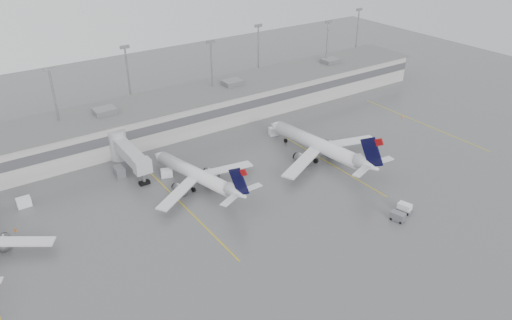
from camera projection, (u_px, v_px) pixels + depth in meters
ground at (335, 237)px, 87.81m from camera, size 260.00×260.00×0.00m
terminal at (183, 111)px, 128.07m from camera, size 152.00×17.00×9.45m
light_masts at (171, 76)px, 128.57m from camera, size 142.40×8.00×20.60m
jet_bridge_right at (125, 150)px, 109.08m from camera, size 4.00×17.20×7.00m
stand_markings at (258, 180)px, 105.29m from camera, size 105.25×40.00×0.01m
jet_mid_left at (198, 175)px, 101.45m from camera, size 24.55×27.85×9.16m
jet_mid_right at (321, 146)px, 112.17m from camera, size 29.30×33.02×10.70m
baggage_tug at (404, 209)px, 94.45m from camera, size 2.47×3.20×1.83m
baggage_cart at (398, 216)px, 91.90m from camera, size 2.15×2.94×1.69m
gse_uld_a at (24, 202)px, 96.10m from camera, size 2.61×1.76×1.83m
gse_uld_b at (167, 173)px, 106.28m from camera, size 2.79×2.29×1.70m
gse_uld_c at (275, 131)px, 124.76m from camera, size 3.09×2.46×1.92m
gse_loader at (119, 171)px, 106.72m from camera, size 2.03×3.14×1.92m
cone_a at (15, 229)px, 89.21m from camera, size 0.47×0.47×0.74m
cone_b at (188, 179)px, 105.11m from camera, size 0.42×0.42×0.66m
cone_c at (284, 128)px, 127.78m from camera, size 0.41×0.41×0.65m
cone_d at (403, 116)px, 134.63m from camera, size 0.49×0.49×0.79m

